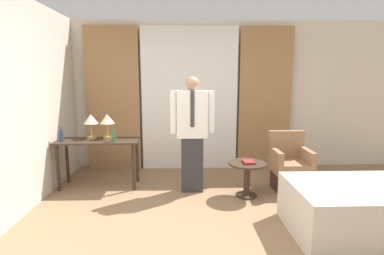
% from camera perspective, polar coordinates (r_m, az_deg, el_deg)
% --- Properties ---
extents(ground_plane, '(16.00, 16.00, 0.00)m').
position_cam_1_polar(ground_plane, '(3.35, 0.68, -20.70)').
color(ground_plane, '#8C6B4C').
extents(wall_back, '(10.00, 0.06, 2.70)m').
position_cam_1_polar(wall_back, '(5.59, -0.50, 6.09)').
color(wall_back, beige).
rests_on(wall_back, ground_plane).
extents(curtain_sheer_center, '(1.73, 0.06, 2.58)m').
position_cam_1_polar(curtain_sheer_center, '(5.46, -0.47, 5.38)').
color(curtain_sheer_center, white).
rests_on(curtain_sheer_center, ground_plane).
extents(curtain_drape_left, '(0.95, 0.06, 2.58)m').
position_cam_1_polar(curtain_drape_left, '(5.60, -14.79, 5.17)').
color(curtain_drape_left, '#997047').
rests_on(curtain_drape_left, ground_plane).
extents(curtain_drape_right, '(0.95, 0.06, 2.58)m').
position_cam_1_polar(curtain_drape_right, '(5.67, 13.69, 5.26)').
color(curtain_drape_right, '#997047').
rests_on(curtain_drape_right, ground_plane).
extents(desk, '(1.24, 0.49, 0.74)m').
position_cam_1_polar(desk, '(4.84, -17.41, -3.65)').
color(desk, '#38281E').
rests_on(desk, ground_plane).
extents(table_lamp_left, '(0.22, 0.22, 0.38)m').
position_cam_1_polar(table_lamp_left, '(4.91, -18.71, 1.16)').
color(table_lamp_left, tan).
rests_on(table_lamp_left, desk).
extents(table_lamp_right, '(0.22, 0.22, 0.38)m').
position_cam_1_polar(table_lamp_right, '(4.84, -15.85, 1.20)').
color(table_lamp_right, tan).
rests_on(table_lamp_right, desk).
extents(bottle_near_edge, '(0.06, 0.06, 0.22)m').
position_cam_1_polar(bottle_near_edge, '(4.88, -23.67, -1.41)').
color(bottle_near_edge, '#2D3851').
rests_on(bottle_near_edge, desk).
extents(bottle_by_lamp, '(0.06, 0.06, 0.20)m').
position_cam_1_polar(bottle_by_lamp, '(4.61, -14.73, -1.62)').
color(bottle_by_lamp, '#336638').
rests_on(bottle_by_lamp, desk).
extents(person, '(0.64, 0.21, 1.70)m').
position_cam_1_polar(person, '(4.36, 0.02, -0.53)').
color(person, '#2D2D33').
rests_on(person, ground_plane).
extents(armchair, '(0.54, 0.56, 0.87)m').
position_cam_1_polar(armchair, '(4.79, 18.08, -7.28)').
color(armchair, '#38281E').
rests_on(armchair, ground_plane).
extents(side_table, '(0.54, 0.54, 0.50)m').
position_cam_1_polar(side_table, '(4.36, 10.42, -8.59)').
color(side_table, '#38281E').
rests_on(side_table, ground_plane).
extents(book, '(0.15, 0.21, 0.03)m').
position_cam_1_polar(book, '(4.30, 10.73, -6.45)').
color(book, maroon).
rests_on(book, side_table).
extents(bed_corner, '(1.40, 1.00, 0.55)m').
position_cam_1_polar(bed_corner, '(3.79, 28.82, -13.61)').
color(bed_corner, beige).
rests_on(bed_corner, ground_plane).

